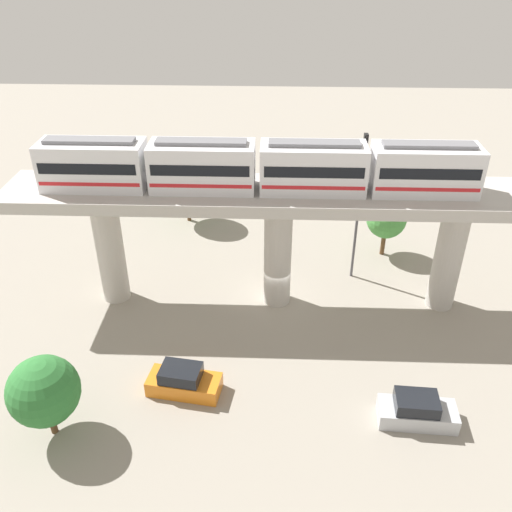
{
  "coord_description": "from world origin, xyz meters",
  "views": [
    {
      "loc": [
        -31.96,
        0.31,
        23.43
      ],
      "look_at": [
        -2.5,
        1.4,
        5.26
      ],
      "focal_mm": 38.19,
      "sensor_mm": 36.0,
      "label": 1
    }
  ],
  "objects_px": {
    "signal_post": "(359,203)",
    "train": "(257,167)",
    "parked_car_orange": "(183,381)",
    "tree_near_viaduct": "(44,391)",
    "parked_car_silver": "(417,411)",
    "tree_mid_lot": "(186,179)",
    "tree_far_corner": "(386,219)"
  },
  "relations": [
    {
      "from": "tree_near_viaduct",
      "to": "tree_mid_lot",
      "type": "height_order",
      "value": "tree_mid_lot"
    },
    {
      "from": "tree_mid_lot",
      "to": "signal_post",
      "type": "relative_size",
      "value": 0.54
    },
    {
      "from": "train",
      "to": "tree_near_viaduct",
      "type": "xyz_separation_m",
      "value": [
        -12.4,
        10.48,
        -7.28
      ]
    },
    {
      "from": "parked_car_orange",
      "to": "tree_near_viaduct",
      "type": "bearing_deg",
      "value": 124.95
    },
    {
      "from": "parked_car_orange",
      "to": "signal_post",
      "type": "distance_m",
      "value": 17.65
    },
    {
      "from": "tree_mid_lot",
      "to": "tree_near_viaduct",
      "type": "bearing_deg",
      "value": 171.17
    },
    {
      "from": "train",
      "to": "parked_car_silver",
      "type": "xyz_separation_m",
      "value": [
        -10.92,
        -9.07,
        -9.55
      ]
    },
    {
      "from": "train",
      "to": "tree_near_viaduct",
      "type": "relative_size",
      "value": 5.63
    },
    {
      "from": "tree_far_corner",
      "to": "signal_post",
      "type": "bearing_deg",
      "value": 139.43
    },
    {
      "from": "tree_mid_lot",
      "to": "tree_far_corner",
      "type": "bearing_deg",
      "value": -107.58
    },
    {
      "from": "parked_car_orange",
      "to": "tree_far_corner",
      "type": "height_order",
      "value": "tree_far_corner"
    },
    {
      "from": "parked_car_silver",
      "to": "signal_post",
      "type": "xyz_separation_m",
      "value": [
        14.32,
        1.92,
        5.47
      ]
    },
    {
      "from": "tree_mid_lot",
      "to": "parked_car_silver",
      "type": "bearing_deg",
      "value": -145.61
    },
    {
      "from": "train",
      "to": "parked_car_silver",
      "type": "distance_m",
      "value": 17.11
    },
    {
      "from": "signal_post",
      "to": "train",
      "type": "bearing_deg",
      "value": 115.41
    },
    {
      "from": "parked_car_silver",
      "to": "signal_post",
      "type": "distance_m",
      "value": 15.45
    },
    {
      "from": "tree_mid_lot",
      "to": "tree_far_corner",
      "type": "relative_size",
      "value": 1.26
    },
    {
      "from": "tree_mid_lot",
      "to": "tree_far_corner",
      "type": "xyz_separation_m",
      "value": [
        -5.3,
        -16.73,
        -0.85
      ]
    },
    {
      "from": "train",
      "to": "tree_near_viaduct",
      "type": "bearing_deg",
      "value": 139.8
    },
    {
      "from": "tree_mid_lot",
      "to": "tree_far_corner",
      "type": "distance_m",
      "value": 17.57
    },
    {
      "from": "parked_car_orange",
      "to": "signal_post",
      "type": "xyz_separation_m",
      "value": [
        12.58,
        -11.12,
        5.47
      ]
    },
    {
      "from": "tree_mid_lot",
      "to": "train",
      "type": "bearing_deg",
      "value": -151.1
    },
    {
      "from": "tree_far_corner",
      "to": "tree_near_viaduct",
      "type": "bearing_deg",
      "value": 133.05
    },
    {
      "from": "train",
      "to": "parked_car_silver",
      "type": "bearing_deg",
      "value": -140.28
    },
    {
      "from": "parked_car_silver",
      "to": "tree_near_viaduct",
      "type": "distance_m",
      "value": 19.74
    },
    {
      "from": "parked_car_silver",
      "to": "tree_mid_lot",
      "type": "distance_m",
      "value": 28.08
    },
    {
      "from": "tree_near_viaduct",
      "to": "tree_mid_lot",
      "type": "bearing_deg",
      "value": -8.83
    },
    {
      "from": "tree_near_viaduct",
      "to": "train",
      "type": "bearing_deg",
      "value": -40.2
    },
    {
      "from": "parked_car_silver",
      "to": "tree_mid_lot",
      "type": "relative_size",
      "value": 0.7
    },
    {
      "from": "train",
      "to": "parked_car_orange",
      "type": "relative_size",
      "value": 6.21
    },
    {
      "from": "tree_near_viaduct",
      "to": "signal_post",
      "type": "relative_size",
      "value": 0.43
    },
    {
      "from": "parked_car_orange",
      "to": "tree_near_viaduct",
      "type": "relative_size",
      "value": 0.91
    }
  ]
}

